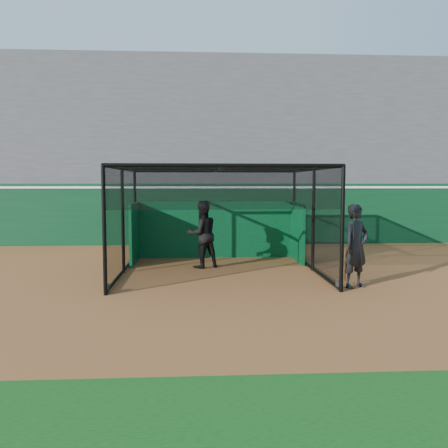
{
  "coord_description": "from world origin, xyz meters",
  "views": [
    {
      "loc": [
        0.03,
        -11.02,
        2.54
      ],
      "look_at": [
        0.8,
        2.0,
        1.4
      ],
      "focal_mm": 38.0,
      "sensor_mm": 36.0,
      "label": 1
    }
  ],
  "objects": [
    {
      "name": "outfield_wall",
      "position": [
        0.0,
        8.5,
        1.29
      ],
      "size": [
        50.0,
        0.5,
        2.5
      ],
      "color": "#09351A",
      "rests_on": "ground"
    },
    {
      "name": "batter",
      "position": [
        0.2,
        3.06,
        1.0
      ],
      "size": [
        1.21,
        1.1,
        2.01
      ],
      "primitive_type": "imported",
      "rotation": [
        0.0,
        0.0,
        3.57
      ],
      "color": "black",
      "rests_on": "ground"
    },
    {
      "name": "on_deck_player",
      "position": [
        3.89,
        0.12,
        1.01
      ],
      "size": [
        0.88,
        0.79,
        2.03
      ],
      "color": "black",
      "rests_on": "ground"
    },
    {
      "name": "ground",
      "position": [
        0.0,
        0.0,
        0.0
      ],
      "size": [
        120.0,
        120.0,
        0.0
      ],
      "primitive_type": "plane",
      "color": "brown",
      "rests_on": "ground"
    },
    {
      "name": "grandstand",
      "position": [
        0.0,
        12.27,
        4.48
      ],
      "size": [
        50.0,
        7.85,
        8.95
      ],
      "color": "#4C4C4F",
      "rests_on": "ground"
    },
    {
      "name": "batting_cage",
      "position": [
        0.68,
        2.38,
        1.46
      ],
      "size": [
        5.51,
        5.5,
        2.93
      ],
      "color": "black",
      "rests_on": "ground"
    }
  ]
}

